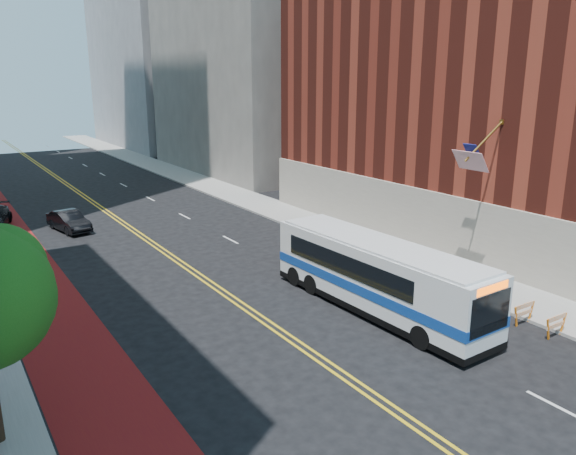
% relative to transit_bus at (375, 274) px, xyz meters
% --- Properties ---
extents(ground, '(160.00, 160.00, 0.00)m').
position_rel_transit_bus_xyz_m(ground, '(-5.09, -7.59, -1.78)').
color(ground, black).
rests_on(ground, ground).
extents(sidewalk_right, '(4.00, 140.00, 0.15)m').
position_rel_transit_bus_xyz_m(sidewalk_right, '(6.91, 22.41, -1.70)').
color(sidewalk_right, gray).
rests_on(sidewalk_right, ground).
extents(bus_lane_paint, '(3.60, 140.00, 0.01)m').
position_rel_transit_bus_xyz_m(bus_lane_paint, '(-13.19, 22.41, -1.77)').
color(bus_lane_paint, maroon).
rests_on(bus_lane_paint, ground).
extents(center_line_inner, '(0.14, 140.00, 0.01)m').
position_rel_transit_bus_xyz_m(center_line_inner, '(-5.27, 22.41, -1.77)').
color(center_line_inner, gold).
rests_on(center_line_inner, ground).
extents(center_line_outer, '(0.14, 140.00, 0.01)m').
position_rel_transit_bus_xyz_m(center_line_outer, '(-4.91, 22.41, -1.77)').
color(center_line_outer, gold).
rests_on(center_line_outer, ground).
extents(lane_dashes, '(0.14, 98.20, 0.01)m').
position_rel_transit_bus_xyz_m(lane_dashes, '(-0.29, 30.41, -1.77)').
color(lane_dashes, silver).
rests_on(lane_dashes, ground).
extents(brick_building, '(18.73, 36.00, 22.00)m').
position_rel_transit_bus_xyz_m(brick_building, '(16.84, 4.41, 9.19)').
color(brick_building, '#5F1E15').
rests_on(brick_building, ground).
extents(construction_barriers, '(1.42, 10.91, 1.00)m').
position_rel_transit_bus_xyz_m(construction_barriers, '(4.51, -4.16, -1.10)').
color(construction_barriers, orange).
rests_on(construction_barriers, ground).
extents(transit_bus, '(3.13, 12.47, 3.40)m').
position_rel_transit_bus_xyz_m(transit_bus, '(0.00, 0.00, 0.00)').
color(transit_bus, silver).
rests_on(transit_bus, ground).
extents(car_b, '(2.41, 4.68, 1.47)m').
position_rel_transit_bus_xyz_m(car_b, '(-9.02, 22.83, -1.04)').
color(car_b, black).
rests_on(car_b, ground).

